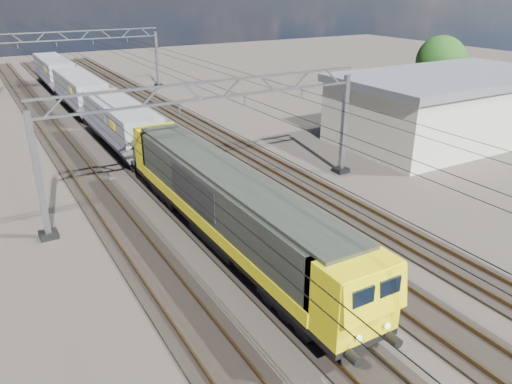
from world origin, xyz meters
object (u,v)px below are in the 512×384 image
hopper_wagon_third (54,70)px  tree_far (444,63)px  locomotive (227,203)px  hopper_wagon_mid (80,90)px  catenary_gantry_far (77,60)px  industrial_shed (447,107)px  catenary_gantry_mid (214,137)px  hopper_wagon_lead (121,122)px

hopper_wagon_third → tree_far: (32.32, -30.91, 2.43)m
hopper_wagon_third → locomotive: bearing=-90.0°
hopper_wagon_third → hopper_wagon_mid: bearing=-90.0°
catenary_gantry_far → tree_far: tree_far is taller
locomotive → hopper_wagon_third: size_ratio=1.62×
industrial_shed → locomotive: bearing=-162.9°
catenary_gantry_mid → hopper_wagon_third: size_ratio=1.53×
industrial_shed → tree_far: (8.32, 7.79, 1.94)m
catenary_gantry_mid → hopper_wagon_mid: (-2.00, 26.50, -1.67)m
catenary_gantry_far → hopper_wagon_lead: 23.85m
industrial_shed → tree_far: tree_far is taller
catenary_gantry_mid → hopper_wagon_lead: catenary_gantry_mid is taller
hopper_wagon_lead → industrial_shed: industrial_shed is taller
hopper_wagon_lead → tree_far: tree_far is taller
catenary_gantry_far → industrial_shed: size_ratio=1.07×
catenary_gantry_mid → catenary_gantry_far: (0.00, 36.00, 0.00)m
catenary_gantry_mid → hopper_wagon_lead: bearing=99.2°
hopper_wagon_lead → catenary_gantry_far: bearing=85.2°
catenary_gantry_mid → tree_far: (30.32, 9.79, 0.76)m
catenary_gantry_far → locomotive: catenary_gantry_far is taller
hopper_wagon_lead → hopper_wagon_mid: same height
hopper_wagon_mid → catenary_gantry_far: bearing=78.1°
hopper_wagon_third → catenary_gantry_far: bearing=-66.9°
hopper_wagon_mid → industrial_shed: bearing=-45.6°
catenary_gantry_far → hopper_wagon_third: catenary_gantry_far is taller
locomotive → hopper_wagon_mid: size_ratio=1.62×
catenary_gantry_mid → industrial_shed: 22.12m
catenary_gantry_mid → tree_far: 31.87m
catenary_gantry_far → industrial_shed: catenary_gantry_far is taller
catenary_gantry_mid → hopper_wagon_third: bearing=92.8°
hopper_wagon_mid → hopper_wagon_third: size_ratio=1.00×
hopper_wagon_mid → tree_far: bearing=-27.3°
catenary_gantry_mid → hopper_wagon_mid: 26.62m
hopper_wagon_mid → locomotive: bearing=-90.0°
tree_far → locomotive: bearing=-154.8°
catenary_gantry_far → industrial_shed: 40.51m
catenary_gantry_far → catenary_gantry_mid: bearing=-90.0°
industrial_shed → hopper_wagon_third: bearing=121.8°
industrial_shed → hopper_wagon_lead: bearing=156.8°
hopper_wagon_mid → industrial_shed: (24.00, -24.50, 0.49)m
catenary_gantry_mid → industrial_shed: bearing=5.2°
hopper_wagon_lead → catenary_gantry_mid: bearing=-80.8°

